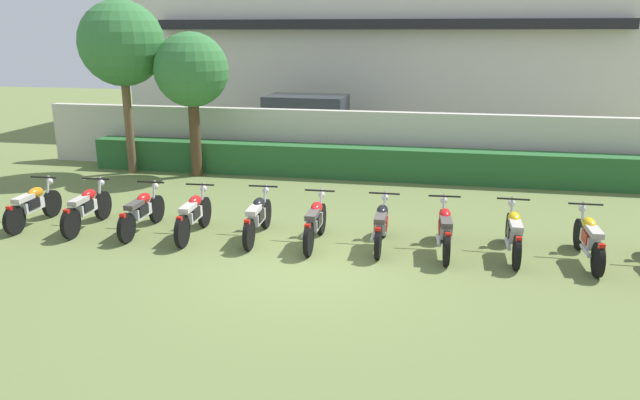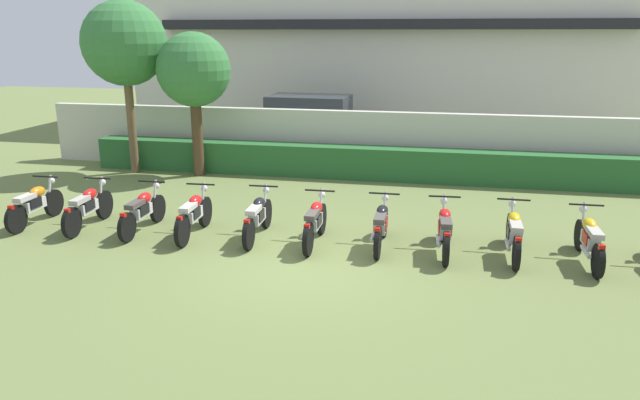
{
  "view_description": "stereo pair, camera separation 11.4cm",
  "coord_description": "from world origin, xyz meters",
  "views": [
    {
      "loc": [
        2.17,
        -9.62,
        3.98
      ],
      "look_at": [
        0.0,
        1.34,
        0.8
      ],
      "focal_mm": 33.35,
      "sensor_mm": 36.0,
      "label": 1
    },
    {
      "loc": [
        2.28,
        -9.6,
        3.98
      ],
      "look_at": [
        0.0,
        1.34,
        0.8
      ],
      "focal_mm": 33.35,
      "sensor_mm": 36.0,
      "label": 2
    }
  ],
  "objects": [
    {
      "name": "compound_wall",
      "position": [
        0.0,
        7.25,
        0.9
      ],
      "size": [
        19.46,
        0.3,
        1.79
      ],
      "primitive_type": "cube",
      "color": "beige",
      "rests_on": "ground"
    },
    {
      "name": "motorcycle_in_row_1",
      "position": [
        -4.89,
        1.04,
        0.45
      ],
      "size": [
        0.6,
        1.93,
        0.97
      ],
      "rotation": [
        0.0,
        0.0,
        1.62
      ],
      "color": "black",
      "rests_on": "ground"
    },
    {
      "name": "motorcycle_in_row_4",
      "position": [
        -1.22,
        1.13,
        0.45
      ],
      "size": [
        0.6,
        1.95,
        0.96
      ],
      "rotation": [
        0.0,
        0.0,
        1.61
      ],
      "color": "black",
      "rests_on": "ground"
    },
    {
      "name": "hedge_row",
      "position": [
        0.0,
        6.55,
        0.44
      ],
      "size": [
        15.57,
        0.7,
        0.89
      ],
      "primitive_type": "cube",
      "color": "#28602D",
      "rests_on": "ground"
    },
    {
      "name": "ground",
      "position": [
        0.0,
        0.0,
        0.0
      ],
      "size": [
        60.0,
        60.0,
        0.0
      ],
      "primitive_type": "plane",
      "color": "olive"
    },
    {
      "name": "motorcycle_in_row_7",
      "position": [
        2.41,
        1.06,
        0.45
      ],
      "size": [
        0.6,
        1.93,
        0.97
      ],
      "rotation": [
        0.0,
        0.0,
        1.63
      ],
      "color": "black",
      "rests_on": "ground"
    },
    {
      "name": "motorcycle_in_row_2",
      "position": [
        -3.66,
        1.05,
        0.45
      ],
      "size": [
        0.6,
        1.91,
        0.96
      ],
      "rotation": [
        0.0,
        0.0,
        1.58
      ],
      "color": "black",
      "rests_on": "ground"
    },
    {
      "name": "motorcycle_in_row_3",
      "position": [
        -2.51,
        0.99,
        0.46
      ],
      "size": [
        0.6,
        1.92,
        0.98
      ],
      "rotation": [
        0.0,
        0.0,
        1.62
      ],
      "color": "black",
      "rests_on": "ground"
    },
    {
      "name": "motorcycle_in_row_6",
      "position": [
        1.23,
        1.12,
        0.45
      ],
      "size": [
        0.6,
        1.85,
        0.96
      ],
      "rotation": [
        0.0,
        0.0,
        1.58
      ],
      "color": "black",
      "rests_on": "ground"
    },
    {
      "name": "motorcycle_in_row_9",
      "position": [
        4.93,
        1.06,
        0.44
      ],
      "size": [
        0.6,
        1.94,
        0.95
      ],
      "rotation": [
        0.0,
        0.0,
        1.59
      ],
      "color": "black",
      "rests_on": "ground"
    },
    {
      "name": "tree_far_side",
      "position": [
        -4.5,
        5.96,
        2.93
      ],
      "size": [
        2.03,
        2.03,
        3.99
      ],
      "color": "#4C3823",
      "rests_on": "ground"
    },
    {
      "name": "building",
      "position": [
        0.0,
        16.11,
        3.99
      ],
      "size": [
        20.49,
        6.5,
        7.99
      ],
      "color": "silver",
      "rests_on": "ground"
    },
    {
      "name": "motorcycle_in_row_5",
      "position": [
        -0.03,
        1.02,
        0.46
      ],
      "size": [
        0.6,
        1.88,
        0.97
      ],
      "rotation": [
        0.0,
        0.0,
        1.58
      ],
      "color": "black",
      "rests_on": "ground"
    },
    {
      "name": "motorcycle_in_row_0",
      "position": [
        -6.13,
        1.01,
        0.45
      ],
      "size": [
        0.6,
        1.84,
        0.96
      ],
      "rotation": [
        0.0,
        0.0,
        1.58
      ],
      "color": "black",
      "rests_on": "ground"
    },
    {
      "name": "parked_car",
      "position": [
        -2.08,
        10.19,
        0.94
      ],
      "size": [
        4.57,
        2.21,
        1.89
      ],
      "rotation": [
        0.0,
        0.0,
        -0.04
      ],
      "color": "black",
      "rests_on": "ground"
    },
    {
      "name": "tree_near_inspector",
      "position": [
        -6.5,
        5.95,
        3.64
      ],
      "size": [
        2.35,
        2.35,
        4.84
      ],
      "color": "brown",
      "rests_on": "ground"
    },
    {
      "name": "motorcycle_in_row_8",
      "position": [
        3.65,
        1.13,
        0.45
      ],
      "size": [
        0.6,
        1.95,
        0.96
      ],
      "rotation": [
        0.0,
        0.0,
        1.56
      ],
      "color": "black",
      "rests_on": "ground"
    }
  ]
}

